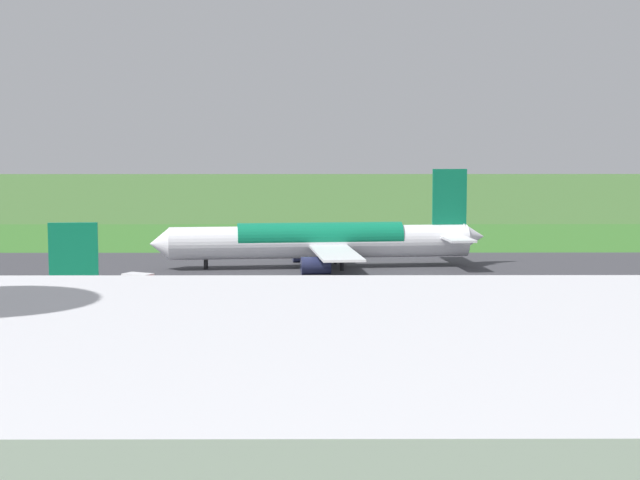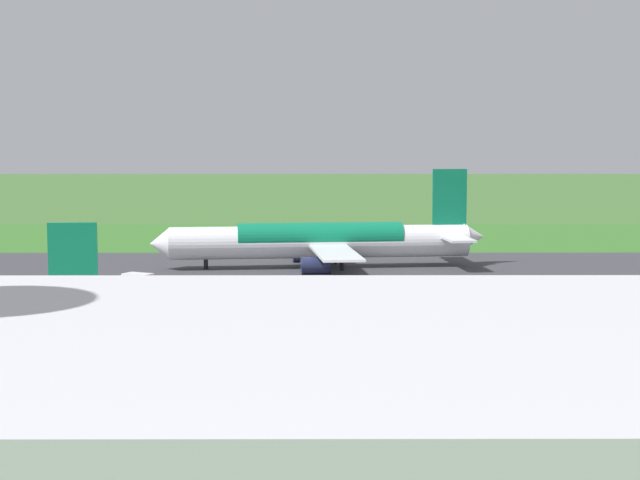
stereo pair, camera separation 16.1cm
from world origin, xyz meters
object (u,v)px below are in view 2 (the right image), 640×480
at_px(airliner_main, 322,241).
at_px(no_stopping_sign, 220,233).
at_px(airliner_parked_mid, 254,318).
at_px(service_truck_fuel, 222,292).
at_px(traffic_cone_orange, 190,241).
at_px(service_truck_baggage, 142,283).

bearing_deg(airliner_main, no_stopping_sign, -63.30).
bearing_deg(airliner_main, airliner_parked_mid, 83.70).
xyz_separation_m(airliner_parked_mid, service_truck_fuel, (5.93, -30.22, -2.14)).
bearing_deg(service_truck_fuel, traffic_cone_orange, -79.66).
relative_size(airliner_parked_mid, service_truck_fuel, 7.16).
distance_m(no_stopping_sign, traffic_cone_orange, 6.34).
height_order(airliner_main, service_truck_baggage, airliner_main).
bearing_deg(service_truck_fuel, airliner_parked_mid, 101.09).
relative_size(service_truck_fuel, traffic_cone_orange, 11.27).
bearing_deg(airliner_main, service_truck_baggage, 46.91).
bearing_deg(airliner_parked_mid, service_truck_fuel, -78.91).
height_order(service_truck_baggage, no_stopping_sign, no_stopping_sign).
xyz_separation_m(service_truck_fuel, traffic_cone_orange, (13.08, -71.69, -1.13)).
height_order(no_stopping_sign, traffic_cone_orange, no_stopping_sign).
distance_m(airliner_parked_mid, service_truck_baggage, 41.59).
bearing_deg(no_stopping_sign, service_truck_fuel, 95.74).
bearing_deg(airliner_main, service_truck_fuel, 68.90).
relative_size(airliner_main, traffic_cone_orange, 98.44).
bearing_deg(traffic_cone_orange, service_truck_fuel, 100.34).
xyz_separation_m(airliner_parked_mid, service_truck_baggage, (17.39, -37.71, -2.14)).
xyz_separation_m(airliner_main, no_stopping_sign, (20.43, -40.61, -2.64)).
relative_size(airliner_main, service_truck_fuel, 8.73).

